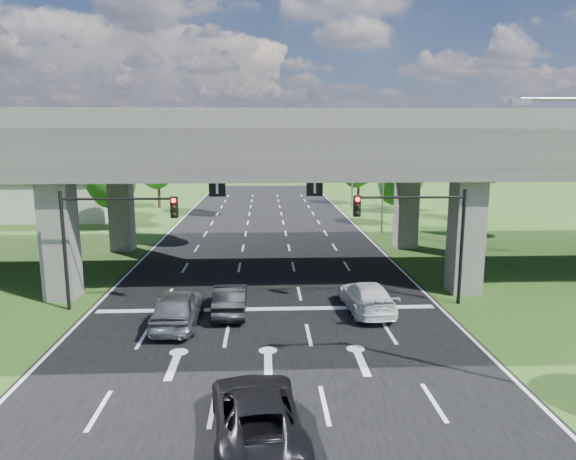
{
  "coord_description": "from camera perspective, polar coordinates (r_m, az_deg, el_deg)",
  "views": [
    {
      "loc": [
        -0.09,
        -21.26,
        8.59
      ],
      "look_at": [
        1.3,
        8.72,
        3.13
      ],
      "focal_mm": 32.0,
      "sensor_mm": 36.0,
      "label": 1
    }
  ],
  "objects": [
    {
      "name": "overpass",
      "position": [
        33.27,
        -2.53,
        9.15
      ],
      "size": [
        80.0,
        15.0,
        10.0
      ],
      "color": "#34322F",
      "rests_on": "ground"
    },
    {
      "name": "tree_right_far",
      "position": [
        66.49,
        7.93,
        6.97
      ],
      "size": [
        4.5,
        4.5,
        7.8
      ],
      "color": "black",
      "rests_on": "ground"
    },
    {
      "name": "warehouse",
      "position": [
        62.29,
        -27.26,
        3.1
      ],
      "size": [
        20.0,
        10.0,
        4.0
      ],
      "primitive_type": "cube",
      "color": "#9E9E99",
      "rests_on": "ground"
    },
    {
      "name": "tree_right_mid",
      "position": [
        59.66,
        13.12,
        5.81
      ],
      "size": [
        3.91,
        3.9,
        6.76
      ],
      "color": "black",
      "rests_on": "ground"
    },
    {
      "name": "tree_left_far",
      "position": [
        64.65,
        -14.23,
        6.95
      ],
      "size": [
        4.8,
        4.8,
        8.32
      ],
      "color": "black",
      "rests_on": "ground"
    },
    {
      "name": "streetlight_far",
      "position": [
        46.47,
        10.09,
        6.78
      ],
      "size": [
        3.38,
        0.25,
        10.0
      ],
      "color": "gray",
      "rests_on": "ground"
    },
    {
      "name": "road",
      "position": [
        32.42,
        -2.4,
        -5.03
      ],
      "size": [
        18.0,
        120.0,
        0.03
      ],
      "primitive_type": "cube",
      "color": "black",
      "rests_on": "ground"
    },
    {
      "name": "streetlight_beyond",
      "position": [
        62.16,
        6.85,
        7.72
      ],
      "size": [
        3.38,
        0.25,
        10.0
      ],
      "color": "gray",
      "rests_on": "ground"
    },
    {
      "name": "car_white",
      "position": [
        25.99,
        8.72,
        -7.35
      ],
      "size": [
        2.4,
        5.15,
        1.46
      ],
      "primitive_type": "imported",
      "rotation": [
        0.0,
        0.0,
        3.21
      ],
      "color": "silver",
      "rests_on": "road"
    },
    {
      "name": "car_dark",
      "position": [
        25.55,
        -6.41,
        -7.6
      ],
      "size": [
        1.59,
        4.44,
        1.46
      ],
      "primitive_type": "imported",
      "rotation": [
        0.0,
        0.0,
        3.15
      ],
      "color": "black",
      "rests_on": "road"
    },
    {
      "name": "signal_right",
      "position": [
        26.78,
        14.58,
        0.52
      ],
      "size": [
        5.76,
        0.54,
        6.0
      ],
      "color": "black",
      "rests_on": "ground"
    },
    {
      "name": "tree_right_near",
      "position": [
        51.15,
        12.3,
        5.49
      ],
      "size": [
        4.2,
        4.2,
        7.28
      ],
      "color": "black",
      "rests_on": "ground"
    },
    {
      "name": "tree_left_mid",
      "position": [
        57.95,
        -19.65,
        5.35
      ],
      "size": [
        3.91,
        3.9,
        6.76
      ],
      "color": "black",
      "rests_on": "ground"
    },
    {
      "name": "car_silver",
      "position": [
        24.33,
        -12.17,
        -8.41
      ],
      "size": [
        2.03,
        4.99,
        1.7
      ],
      "primitive_type": "imported",
      "rotation": [
        0.0,
        0.0,
        3.14
      ],
      "color": "#96989D",
      "rests_on": "road"
    },
    {
      "name": "signal_left",
      "position": [
        26.73,
        -19.43,
        0.24
      ],
      "size": [
        5.76,
        0.54,
        6.0
      ],
      "color": "black",
      "rests_on": "ground"
    },
    {
      "name": "ground",
      "position": [
        22.93,
        -2.28,
        -11.69
      ],
      "size": [
        160.0,
        160.0,
        0.0
      ],
      "primitive_type": "plane",
      "color": "#2B4B18",
      "rests_on": "ground"
    },
    {
      "name": "tree_left_near",
      "position": [
        49.4,
        -19.03,
        5.38
      ],
      "size": [
        4.5,
        4.5,
        7.8
      ],
      "color": "black",
      "rests_on": "ground"
    },
    {
      "name": "car_trailing",
      "position": [
        15.64,
        -3.53,
        -19.68
      ],
      "size": [
        3.05,
        5.62,
        1.49
      ],
      "primitive_type": "imported",
      "rotation": [
        0.0,
        0.0,
        3.25
      ],
      "color": "black",
      "rests_on": "road"
    }
  ]
}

